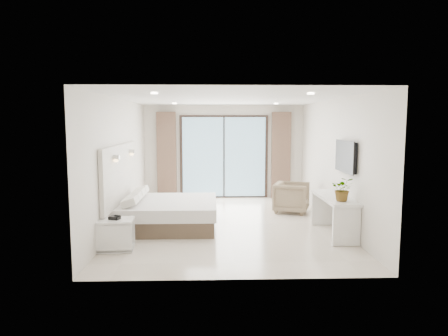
{
  "coord_description": "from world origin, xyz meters",
  "views": [
    {
      "loc": [
        -0.36,
        -8.5,
        2.2
      ],
      "look_at": [
        -0.08,
        0.4,
        1.18
      ],
      "focal_mm": 32.0,
      "sensor_mm": 36.0,
      "label": 1
    }
  ],
  "objects_px": {
    "bed": "(167,213)",
    "console_desk": "(334,206)",
    "nightstand": "(116,235)",
    "armchair": "(292,196)"
  },
  "relations": [
    {
      "from": "bed",
      "to": "console_desk",
      "type": "height_order",
      "value": "console_desk"
    },
    {
      "from": "nightstand",
      "to": "armchair",
      "type": "relative_size",
      "value": 0.77
    },
    {
      "from": "console_desk",
      "to": "armchair",
      "type": "distance_m",
      "value": 2.04
    },
    {
      "from": "console_desk",
      "to": "armchair",
      "type": "relative_size",
      "value": 2.02
    },
    {
      "from": "bed",
      "to": "console_desk",
      "type": "distance_m",
      "value": 3.42
    },
    {
      "from": "nightstand",
      "to": "console_desk",
      "type": "distance_m",
      "value": 4.15
    },
    {
      "from": "bed",
      "to": "armchair",
      "type": "xyz_separation_m",
      "value": [
        2.91,
        1.3,
        0.11
      ]
    },
    {
      "from": "nightstand",
      "to": "armchair",
      "type": "xyz_separation_m",
      "value": [
        3.63,
        2.8,
        0.14
      ]
    },
    {
      "from": "bed",
      "to": "nightstand",
      "type": "xyz_separation_m",
      "value": [
        -0.72,
        -1.5,
        -0.03
      ]
    },
    {
      "from": "nightstand",
      "to": "console_desk",
      "type": "height_order",
      "value": "console_desk"
    }
  ]
}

